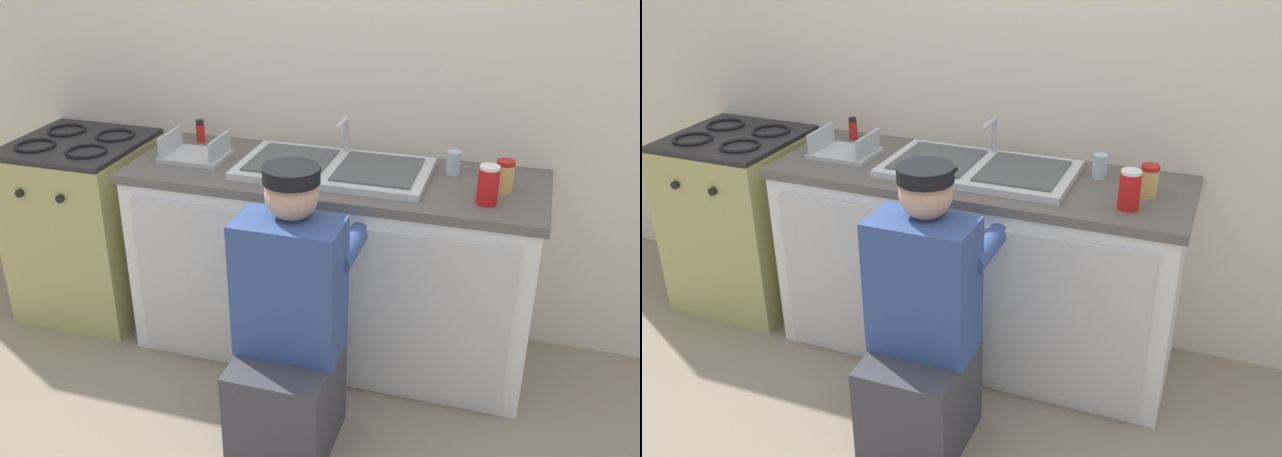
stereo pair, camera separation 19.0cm
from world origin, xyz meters
The scene contains 12 objects.
ground_plane centered at (0.00, 0.00, 0.00)m, with size 12.00×12.00×0.00m, color gray.
back_wall centered at (0.00, 0.65, 1.25)m, with size 6.00×0.10×2.50m, color beige.
counter_cabinet centered at (0.00, 0.29, 0.41)m, with size 1.73×0.62×0.82m.
countertop centered at (0.00, 0.30, 0.84)m, with size 1.77×0.62×0.04m, color #5B5651.
sink_double_basin centered at (0.00, 0.30, 0.88)m, with size 0.80×0.44×0.19m.
stove_range centered at (-1.26, 0.30, 0.44)m, with size 0.60×0.62×0.89m.
plumber_person centered at (0.02, -0.35, 0.46)m, with size 0.42×0.61×1.10m.
spice_bottle_red centered at (-0.71, 0.50, 0.92)m, with size 0.04×0.04×0.10m.
water_glass centered at (0.48, 0.43, 0.91)m, with size 0.06×0.06×0.10m.
soda_cup_red centered at (0.65, 0.15, 0.94)m, with size 0.08×0.08×0.15m.
condiment_jar centered at (0.70, 0.30, 0.93)m, with size 0.07×0.07×0.13m.
dish_rack_tray centered at (-0.63, 0.28, 0.89)m, with size 0.28×0.22×0.11m.
Camera 1 is at (0.77, -2.40, 1.95)m, focal length 40.00 mm.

